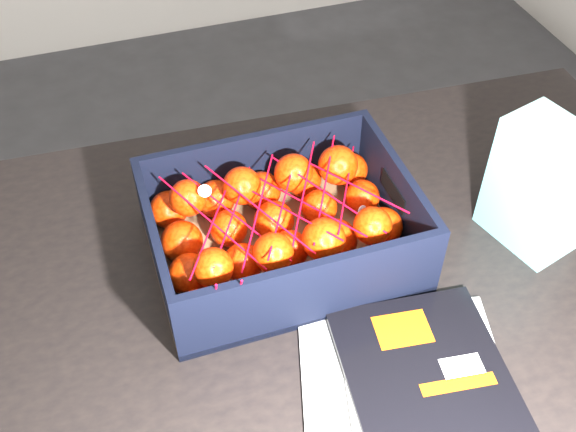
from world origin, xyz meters
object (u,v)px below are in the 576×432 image
object	(u,v)px
magazine_stack	(415,392)
retail_carton	(540,186)
produce_crate	(282,235)
table	(347,309)

from	to	relation	value
magazine_stack	retail_carton	distance (m)	0.37
magazine_stack	produce_crate	bearing A→B (deg)	106.59
magazine_stack	retail_carton	size ratio (longest dim) A/B	1.64
magazine_stack	retail_carton	bearing A→B (deg)	35.34
retail_carton	table	bearing A→B (deg)	160.78
magazine_stack	retail_carton	xyz separation A→B (m)	(0.29, 0.21, 0.09)
magazine_stack	produce_crate	xyz separation A→B (m)	(-0.09, 0.29, 0.03)
magazine_stack	produce_crate	size ratio (longest dim) A/B	0.88
table	magazine_stack	distance (m)	0.25
table	retail_carton	bearing A→B (deg)	-3.42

